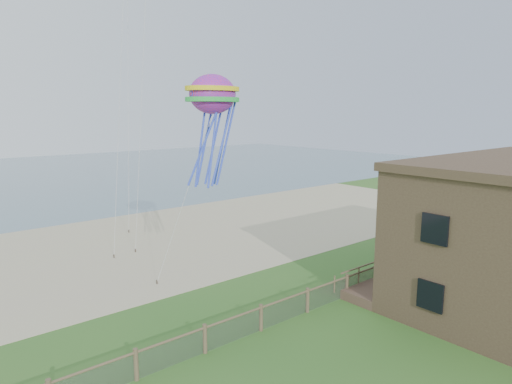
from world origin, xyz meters
TOP-DOWN VIEW (x-y plane):
  - sand_beach at (0.00, 22.00)m, footprint 72.00×20.00m
  - chainlink_fence at (0.00, 6.00)m, footprint 36.20×0.20m
  - motel_deck at (13.00, 5.00)m, footprint 15.00×2.00m
  - picnic_table at (7.49, 4.10)m, footprint 1.62×1.26m
  - octopus_kite at (1.10, 11.10)m, footprint 3.55×2.95m

SIDE VIEW (x-z plane):
  - sand_beach at x=0.00m, z-range -0.01..0.01m
  - motel_deck at x=13.00m, z-range 0.00..0.50m
  - picnic_table at x=7.49m, z-range 0.00..0.66m
  - chainlink_fence at x=0.00m, z-range -0.07..1.18m
  - octopus_kite at x=1.10m, z-range 5.85..12.14m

